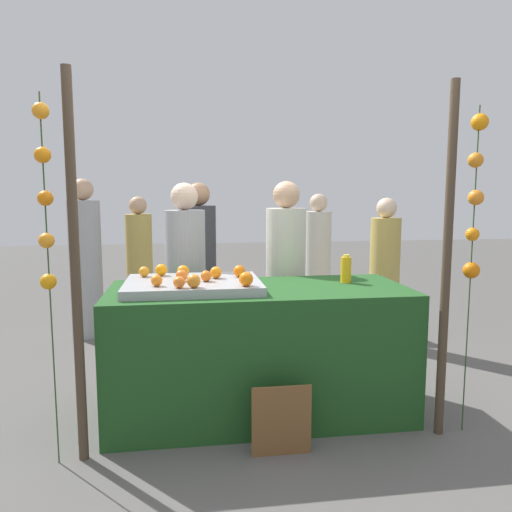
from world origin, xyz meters
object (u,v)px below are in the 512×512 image
object	(u,v)px
vendor_left	(186,289)
vendor_right	(286,287)
orange_1	(194,281)
orange_0	(216,272)
chalkboard_sign	(281,421)
stall_counter	(259,351)
juice_bottle	(346,269)

from	to	relation	value
vendor_left	vendor_right	bearing A→B (deg)	-2.52
orange_1	vendor_left	xyz separation A→B (m)	(-0.05, 0.97, -0.24)
orange_0	chalkboard_sign	size ratio (longest dim) A/B	0.19
orange_0	vendor_left	bearing A→B (deg)	107.75
chalkboard_sign	vendor_left	size ratio (longest dim) A/B	0.27
chalkboard_sign	vendor_left	bearing A→B (deg)	112.69
vendor_left	stall_counter	bearing A→B (deg)	-55.18
vendor_right	stall_counter	bearing A→B (deg)	-115.59
chalkboard_sign	vendor_right	xyz separation A→B (m)	(0.28, 1.27, 0.56)
orange_1	vendor_right	distance (m)	1.24
juice_bottle	vendor_left	size ratio (longest dim) A/B	0.13
juice_bottle	orange_0	bearing A→B (deg)	-177.87
orange_0	chalkboard_sign	xyz separation A→B (m)	(0.34, -0.65, -0.79)
vendor_left	orange_0	bearing A→B (deg)	-72.25
chalkboard_sign	vendor_right	bearing A→B (deg)	77.50
orange_1	vendor_left	size ratio (longest dim) A/B	0.05
orange_1	juice_bottle	size ratio (longest dim) A/B	0.42
vendor_left	chalkboard_sign	bearing A→B (deg)	-67.31
stall_counter	vendor_right	xyz separation A→B (m)	(0.33, 0.68, 0.31)
juice_bottle	chalkboard_sign	xyz separation A→B (m)	(-0.61, -0.69, -0.79)
stall_counter	vendor_left	world-z (taller)	vendor_left
stall_counter	orange_0	xyz separation A→B (m)	(-0.29, 0.07, 0.55)
orange_1	vendor_right	xyz separation A→B (m)	(0.77, 0.94, -0.24)
orange_1	chalkboard_sign	distance (m)	0.99
vendor_left	vendor_right	world-z (taller)	vendor_right
orange_1	vendor_left	distance (m)	1.00
juice_bottle	vendor_right	xyz separation A→B (m)	(-0.33, 0.58, -0.23)
orange_1	orange_0	bearing A→B (deg)	64.17
juice_bottle	vendor_left	distance (m)	1.33
juice_bottle	vendor_left	xyz separation A→B (m)	(-1.15, 0.61, -0.24)
orange_1	stall_counter	bearing A→B (deg)	29.58
stall_counter	vendor_right	world-z (taller)	vendor_right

